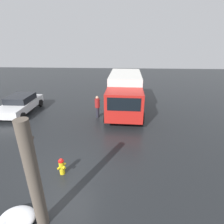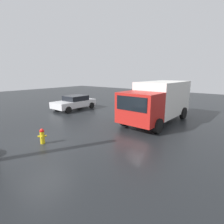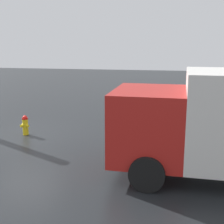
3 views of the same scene
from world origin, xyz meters
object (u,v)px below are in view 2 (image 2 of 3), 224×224
pedestrian (123,109)px  parked_car (75,102)px  delivery_truck (158,100)px  fire_hydrant (42,136)px

pedestrian → parked_car: 6.27m
pedestrian → parked_car: size_ratio=0.39×
delivery_truck → pedestrian: bearing=38.0°
fire_hydrant → parked_car: size_ratio=0.18×
pedestrian → delivery_truck: bearing=111.2°
delivery_truck → parked_car: 8.35m
delivery_truck → fire_hydrant: bearing=71.6°
fire_hydrant → pedestrian: size_ratio=0.48×
fire_hydrant → pedestrian: pedestrian is taller
delivery_truck → parked_car: bearing=7.8°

